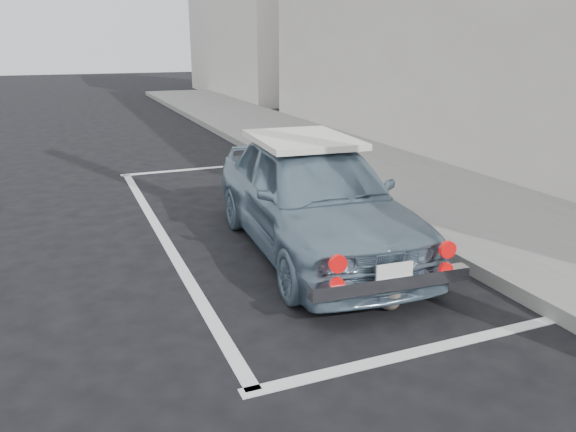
# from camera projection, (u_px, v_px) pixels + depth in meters

# --- Properties ---
(ground) EXTENTS (80.00, 80.00, 0.00)m
(ground) POSITION_uv_depth(u_px,v_px,m) (337.00, 333.00, 4.62)
(ground) COLOR black
(ground) RESTS_ON ground
(sidewalk) EXTENTS (2.80, 40.00, 0.15)m
(sidewalk) POSITION_uv_depth(u_px,v_px,m) (482.00, 214.00, 7.53)
(sidewalk) COLOR slate
(sidewalk) RESTS_ON ground
(pline_rear) EXTENTS (3.00, 0.12, 0.01)m
(pline_rear) POSITION_uv_depth(u_px,v_px,m) (424.00, 350.00, 4.36)
(pline_rear) COLOR silver
(pline_rear) RESTS_ON ground
(pline_front) EXTENTS (3.00, 0.12, 0.01)m
(pline_front) POSITION_uv_depth(u_px,v_px,m) (203.00, 168.00, 10.54)
(pline_front) COLOR silver
(pline_front) RESTS_ON ground
(pline_side) EXTENTS (0.12, 7.00, 0.01)m
(pline_side) POSITION_uv_depth(u_px,v_px,m) (162.00, 235.00, 6.94)
(pline_side) COLOR silver
(pline_side) RESTS_ON ground
(retro_coupe) EXTENTS (1.78, 3.89, 1.29)m
(retro_coupe) POSITION_uv_depth(u_px,v_px,m) (313.00, 195.00, 6.27)
(retro_coupe) COLOR slate
(retro_coupe) RESTS_ON ground
(cat) EXTENTS (0.32, 0.50, 0.28)m
(cat) POSITION_uv_depth(u_px,v_px,m) (388.00, 295.00, 5.02)
(cat) COLOR #77675A
(cat) RESTS_ON ground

